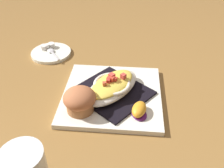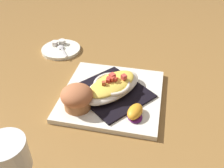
{
  "view_description": "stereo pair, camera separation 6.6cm",
  "coord_description": "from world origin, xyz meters",
  "px_view_note": "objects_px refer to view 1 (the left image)",
  "views": [
    {
      "loc": [
        0.04,
        0.53,
        0.44
      ],
      "look_at": [
        0.0,
        0.0,
        0.04
      ],
      "focal_mm": 40.83,
      "sensor_mm": 36.0,
      "label": 1
    },
    {
      "loc": [
        -0.02,
        0.53,
        0.44
      ],
      "look_at": [
        0.0,
        0.0,
        0.04
      ],
      "focal_mm": 40.83,
      "sensor_mm": 36.0,
      "label": 2
    }
  ],
  "objects_px": {
    "square_plate": "(112,95)",
    "spoon": "(51,51)",
    "muffin": "(80,100)",
    "orange_garnish": "(139,110)",
    "creamer_saucer": "(51,53)",
    "gratin_dish": "(112,86)",
    "creamer_cup_0": "(51,45)",
    "creamer_cup_1": "(44,47)"
  },
  "relations": [
    {
      "from": "square_plate",
      "to": "creamer_cup_1",
      "type": "xyz_separation_m",
      "value": [
        0.21,
        -0.26,
        0.01
      ]
    },
    {
      "from": "muffin",
      "to": "creamer_saucer",
      "type": "relative_size",
      "value": 0.59
    },
    {
      "from": "creamer_saucer",
      "to": "creamer_cup_1",
      "type": "xyz_separation_m",
      "value": [
        0.02,
        -0.02,
        0.01
      ]
    },
    {
      "from": "muffin",
      "to": "creamer_cup_0",
      "type": "xyz_separation_m",
      "value": [
        0.11,
        -0.33,
        -0.03
      ]
    },
    {
      "from": "creamer_cup_0",
      "to": "creamer_cup_1",
      "type": "xyz_separation_m",
      "value": [
        0.02,
        0.01,
        0.0
      ]
    },
    {
      "from": "creamer_saucer",
      "to": "creamer_cup_0",
      "type": "xyz_separation_m",
      "value": [
        0.0,
        -0.03,
        0.01
      ]
    },
    {
      "from": "muffin",
      "to": "creamer_cup_0",
      "type": "distance_m",
      "value": 0.35
    },
    {
      "from": "muffin",
      "to": "spoon",
      "type": "distance_m",
      "value": 0.31
    },
    {
      "from": "square_plate",
      "to": "creamer_cup_0",
      "type": "bearing_deg",
      "value": -55.05
    },
    {
      "from": "orange_garnish",
      "to": "spoon",
      "type": "bearing_deg",
      "value": -52.54
    },
    {
      "from": "muffin",
      "to": "orange_garnish",
      "type": "bearing_deg",
      "value": 170.05
    },
    {
      "from": "square_plate",
      "to": "creamer_saucer",
      "type": "height_order",
      "value": "square_plate"
    },
    {
      "from": "square_plate",
      "to": "gratin_dish",
      "type": "relative_size",
      "value": 1.32
    },
    {
      "from": "gratin_dish",
      "to": "orange_garnish",
      "type": "relative_size",
      "value": 2.99
    },
    {
      "from": "gratin_dish",
      "to": "creamer_cup_1",
      "type": "distance_m",
      "value": 0.34
    },
    {
      "from": "muffin",
      "to": "creamer_saucer",
      "type": "distance_m",
      "value": 0.32
    },
    {
      "from": "orange_garnish",
      "to": "spoon",
      "type": "distance_m",
      "value": 0.4
    },
    {
      "from": "muffin",
      "to": "square_plate",
      "type": "bearing_deg",
      "value": -144.48
    },
    {
      "from": "orange_garnish",
      "to": "gratin_dish",
      "type": "bearing_deg",
      "value": -54.95
    },
    {
      "from": "gratin_dish",
      "to": "muffin",
      "type": "height_order",
      "value": "muffin"
    },
    {
      "from": "square_plate",
      "to": "gratin_dish",
      "type": "height_order",
      "value": "gratin_dish"
    },
    {
      "from": "gratin_dish",
      "to": "orange_garnish",
      "type": "height_order",
      "value": "gratin_dish"
    },
    {
      "from": "spoon",
      "to": "creamer_cup_0",
      "type": "xyz_separation_m",
      "value": [
        0.0,
        -0.04,
        0.0
      ]
    },
    {
      "from": "gratin_dish",
      "to": "creamer_saucer",
      "type": "distance_m",
      "value": 0.31
    },
    {
      "from": "gratin_dish",
      "to": "creamer_cup_0",
      "type": "distance_m",
      "value": 0.33
    },
    {
      "from": "creamer_saucer",
      "to": "spoon",
      "type": "xyz_separation_m",
      "value": [
        -0.0,
        0.01,
        0.01
      ]
    },
    {
      "from": "square_plate",
      "to": "spoon",
      "type": "distance_m",
      "value": 0.3
    },
    {
      "from": "orange_garnish",
      "to": "creamer_saucer",
      "type": "height_order",
      "value": "orange_garnish"
    },
    {
      "from": "orange_garnish",
      "to": "creamer_cup_1",
      "type": "relative_size",
      "value": 2.74
    },
    {
      "from": "creamer_cup_0",
      "to": "creamer_cup_1",
      "type": "distance_m",
      "value": 0.03
    },
    {
      "from": "square_plate",
      "to": "creamer_saucer",
      "type": "bearing_deg",
      "value": -51.95
    },
    {
      "from": "orange_garnish",
      "to": "spoon",
      "type": "xyz_separation_m",
      "value": [
        0.25,
        -0.32,
        -0.01
      ]
    },
    {
      "from": "creamer_saucer",
      "to": "creamer_cup_1",
      "type": "relative_size",
      "value": 5.58
    },
    {
      "from": "gratin_dish",
      "to": "orange_garnish",
      "type": "xyz_separation_m",
      "value": [
        -0.06,
        0.08,
        -0.01
      ]
    },
    {
      "from": "square_plate",
      "to": "muffin",
      "type": "xyz_separation_m",
      "value": [
        0.08,
        0.06,
        0.04
      ]
    },
    {
      "from": "gratin_dish",
      "to": "creamer_cup_0",
      "type": "height_order",
      "value": "gratin_dish"
    },
    {
      "from": "creamer_saucer",
      "to": "creamer_cup_1",
      "type": "height_order",
      "value": "creamer_cup_1"
    },
    {
      "from": "gratin_dish",
      "to": "spoon",
      "type": "xyz_separation_m",
      "value": [
        0.19,
        -0.24,
        -0.02
      ]
    },
    {
      "from": "spoon",
      "to": "creamer_saucer",
      "type": "bearing_deg",
      "value": -62.72
    },
    {
      "from": "square_plate",
      "to": "muffin",
      "type": "distance_m",
      "value": 0.11
    },
    {
      "from": "creamer_saucer",
      "to": "square_plate",
      "type": "bearing_deg",
      "value": 128.05
    },
    {
      "from": "square_plate",
      "to": "muffin",
      "type": "relative_size",
      "value": 3.28
    }
  ]
}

